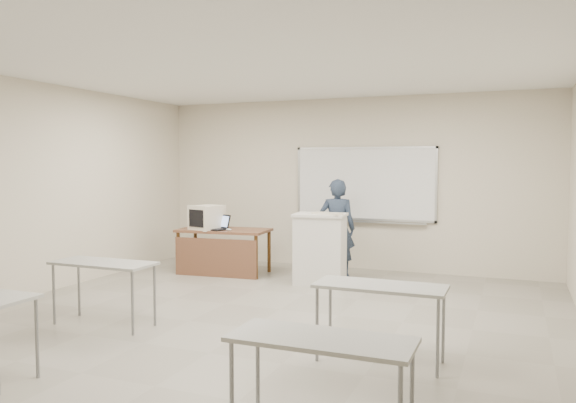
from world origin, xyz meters
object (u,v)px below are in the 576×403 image
at_px(keyboard, 327,214).
at_px(crt_monitor, 207,217).
at_px(laptop, 217,226).
at_px(mouse, 229,230).
at_px(presenter, 337,228).
at_px(podium, 320,249).
at_px(whiteboard, 365,185).
at_px(instructor_desk, 221,241).

bearing_deg(keyboard, crt_monitor, -167.98).
distance_m(laptop, mouse, 0.27).
bearing_deg(presenter, keyboard, 85.42).
height_order(podium, presenter, presenter).
height_order(laptop, mouse, laptop).
bearing_deg(podium, presenter, 76.41).
xyz_separation_m(whiteboard, keyboard, (-0.16, -1.59, -0.38)).
bearing_deg(presenter, whiteboard, -114.91).
relative_size(podium, crt_monitor, 2.22).
height_order(podium, laptop, podium).
distance_m(whiteboard, podium, 1.77).
bearing_deg(podium, mouse, 173.26).
distance_m(instructor_desk, crt_monitor, 0.47).
height_order(instructor_desk, laptop, laptop).
xyz_separation_m(keyboard, presenter, (-0.07, 0.73, -0.30)).
distance_m(crt_monitor, laptop, 0.24).
height_order(podium, crt_monitor, crt_monitor).
height_order(instructor_desk, keyboard, keyboard).
height_order(whiteboard, crt_monitor, whiteboard).
bearing_deg(presenter, laptop, 5.01).
height_order(podium, keyboard, keyboard).
distance_m(instructor_desk, keyboard, 2.03).
relative_size(instructor_desk, crt_monitor, 3.08).
height_order(instructor_desk, mouse, mouse).
height_order(crt_monitor, laptop, crt_monitor).
bearing_deg(presenter, instructor_desk, 5.09).
xyz_separation_m(crt_monitor, keyboard, (2.19, -0.22, 0.15)).
distance_m(podium, laptop, 1.86).
height_order(crt_monitor, presenter, presenter).
bearing_deg(mouse, podium, 2.69).
distance_m(crt_monitor, presenter, 2.19).
bearing_deg(presenter, crt_monitor, 3.72).
distance_m(instructor_desk, podium, 1.79).
relative_size(laptop, presenter, 0.21).
height_order(laptop, keyboard, keyboard).
bearing_deg(instructor_desk, crt_monitor, 178.05).
relative_size(whiteboard, podium, 2.28).
xyz_separation_m(podium, laptop, (-1.84, 0.10, 0.26)).
relative_size(podium, keyboard, 2.28).
bearing_deg(mouse, presenter, 22.91).
bearing_deg(laptop, keyboard, 15.37).
relative_size(mouse, keyboard, 0.21).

